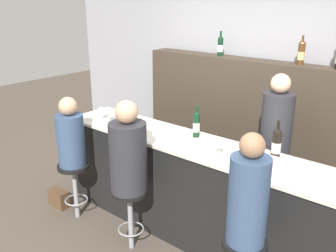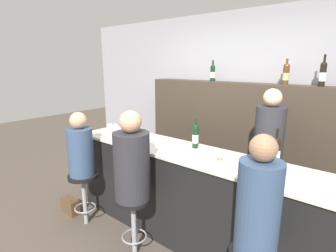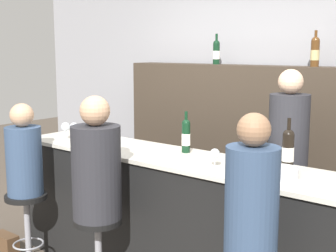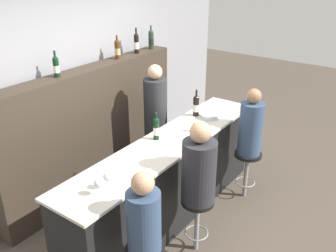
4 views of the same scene
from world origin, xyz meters
name	(u,v)px [view 4 (image 4 of 4)]	position (x,y,z in m)	size (l,w,h in m)	color
ground_plane	(188,225)	(0.00, 0.00, 0.00)	(16.00, 16.00, 0.00)	#4C4238
wall_back	(78,91)	(0.00, 1.70, 1.30)	(6.40, 0.05, 2.60)	gray
bar_counter	(169,180)	(0.00, 0.28, 0.51)	(3.04, 0.60, 1.01)	black
back_bar_cabinet	(94,130)	(0.00, 1.47, 0.82)	(2.85, 0.28, 1.65)	#382D23
wine_bottle_counter_0	(156,128)	(-0.04, 0.43, 1.14)	(0.07, 0.07, 0.32)	black
wine_bottle_counter_1	(196,105)	(0.79, 0.43, 1.15)	(0.08, 0.08, 0.34)	black
wine_bottle_backbar_0	(56,66)	(-0.45, 1.47, 1.77)	(0.07, 0.07, 0.29)	black
wine_bottle_backbar_1	(117,49)	(0.53, 1.47, 1.77)	(0.07, 0.07, 0.30)	#4C2D14
wine_bottle_backbar_2	(136,43)	(0.91, 1.47, 1.78)	(0.07, 0.07, 0.34)	black
wine_bottle_backbar_3	(151,39)	(1.23, 1.47, 1.78)	(0.08, 0.08, 0.33)	#233823
wine_glass_0	(98,184)	(-1.16, 0.18, 1.12)	(0.08, 0.08, 0.15)	silver
wine_glass_1	(108,177)	(-1.05, 0.18, 1.13)	(0.08, 0.08, 0.16)	silver
wine_glass_2	(195,125)	(0.39, 0.18, 1.10)	(0.07, 0.07, 0.13)	silver
metal_bowl	(209,116)	(0.83, 0.25, 1.04)	(0.23, 0.23, 0.05)	#B7B7BC
tasting_menu	(177,144)	(-0.01, 0.16, 1.01)	(0.21, 0.30, 0.00)	white
guest_seated_left	(144,217)	(-1.12, -0.27, 0.96)	(0.28, 0.28, 0.74)	#334766
bar_stool_middle	(197,211)	(-0.28, -0.27, 0.49)	(0.34, 0.34, 0.63)	gray
guest_seated_middle	(199,168)	(-0.28, -0.27, 1.00)	(0.34, 0.34, 0.85)	#28282D
bar_stool_right	(247,163)	(0.92, -0.27, 0.49)	(0.34, 0.34, 0.63)	gray
guest_seated_right	(251,126)	(0.92, -0.27, 1.00)	(0.28, 0.28, 0.84)	#334766
bartender	(156,129)	(0.58, 0.91, 0.77)	(0.30, 0.30, 1.65)	#28282D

